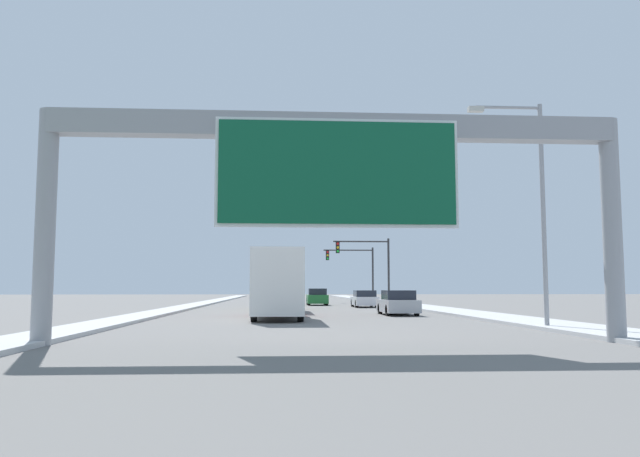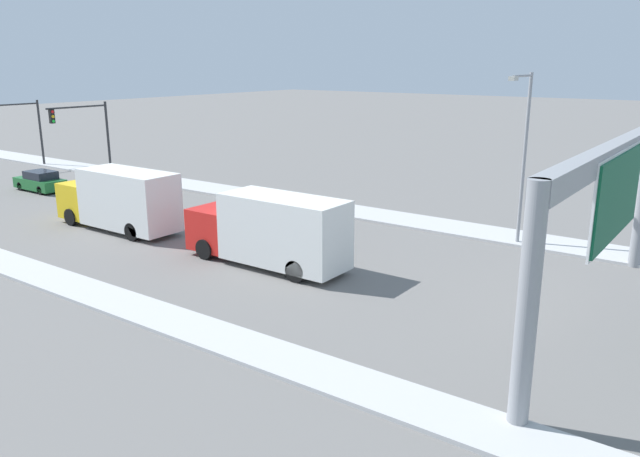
{
  "view_description": "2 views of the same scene",
  "coord_description": "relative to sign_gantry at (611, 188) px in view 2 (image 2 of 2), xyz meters",
  "views": [
    {
      "loc": [
        -1.63,
        0.2,
        1.59
      ],
      "look_at": [
        0.0,
        25.66,
        4.01
      ],
      "focal_mm": 35.0,
      "sensor_mm": 36.0,
      "label": 1
    },
    {
      "loc": [
        -23.09,
        13.71,
        9.33
      ],
      "look_at": [
        -1.61,
        29.18,
        2.22
      ],
      "focal_mm": 35.0,
      "sensor_mm": 36.0,
      "label": 2
    }
  ],
  "objects": [
    {
      "name": "sidewalk_right",
      "position": [
        9.5,
        42.1,
        -5.01
      ],
      "size": [
        3.0,
        120.0,
        0.15
      ],
      "color": "#B7B7B7",
      "rests_on": "ground"
    },
    {
      "name": "truck_box_primary",
      "position": [
        -1.75,
        25.14,
        -3.32
      ],
      "size": [
        2.45,
        8.44,
        3.49
      ],
      "color": "yellow",
      "rests_on": "ground"
    },
    {
      "name": "truck_box_secondary",
      "position": [
        -1.75,
        14.02,
        -3.35
      ],
      "size": [
        2.45,
        8.43,
        3.42
      ],
      "color": "red",
      "rests_on": "ground"
    },
    {
      "name": "car_mid_center",
      "position": [
        1.75,
        39.33,
        -4.37
      ],
      "size": [
        1.81,
        4.3,
        1.51
      ],
      "color": "#1E662D",
      "rests_on": "ground"
    },
    {
      "name": "street_lamp_right",
      "position": [
        8.22,
        5.8,
        0.17
      ],
      "size": [
        2.97,
        0.28,
        8.82
      ],
      "color": "gray",
      "rests_on": "ground"
    },
    {
      "name": "car_far_center",
      "position": [
        5.25,
        33.13,
        -4.43
      ],
      "size": [
        1.81,
        4.53,
        1.37
      ],
      "color": "silver",
      "rests_on": "ground"
    },
    {
      "name": "traffic_light_near_intersection",
      "position": [
        6.79,
        40.1,
        -0.84
      ],
      "size": [
        5.3,
        0.32,
        6.19
      ],
      "color": "#2D2D30",
      "rests_on": "ground"
    },
    {
      "name": "car_near_center",
      "position": [
        5.25,
        18.59,
        -4.4
      ],
      "size": [
        1.85,
        4.51,
        1.43
      ],
      "color": "#A5A8AD",
      "rests_on": "ground"
    },
    {
      "name": "traffic_light_mid_block",
      "position": [
        6.68,
        50.1,
        -0.96
      ],
      "size": [
        5.51,
        0.32,
        5.98
      ],
      "color": "#2D2D30",
      "rests_on": "ground"
    },
    {
      "name": "sign_gantry",
      "position": [
        0.0,
        0.0,
        0.0
      ],
      "size": [
        16.95,
        0.73,
        6.63
      ],
      "color": "gray",
      "rests_on": "ground"
    }
  ]
}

